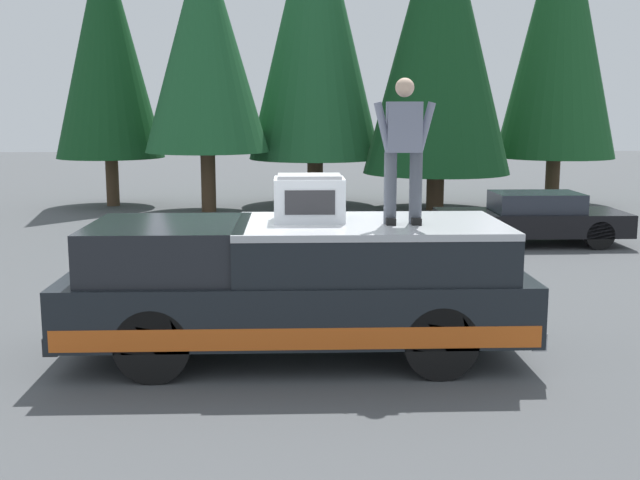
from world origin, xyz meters
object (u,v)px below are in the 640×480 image
(person_on_truck_bed, at_px, (404,147))
(parked_car_black, at_px, (532,218))
(pickup_truck, at_px, (297,286))
(compressor_unit, at_px, (309,198))

(person_on_truck_bed, xyz_separation_m, parked_car_black, (7.86, -4.03, -1.97))
(pickup_truck, xyz_separation_m, person_on_truck_bed, (-0.15, -1.24, 1.68))
(compressor_unit, bearing_deg, person_on_truck_bed, -104.66)
(pickup_truck, relative_size, compressor_unit, 6.60)
(person_on_truck_bed, bearing_deg, parked_car_black, -27.17)
(compressor_unit, xyz_separation_m, person_on_truck_bed, (-0.29, -1.09, 0.62))
(pickup_truck, height_order, compressor_unit, compressor_unit)
(pickup_truck, distance_m, compressor_unit, 1.07)
(compressor_unit, xyz_separation_m, parked_car_black, (7.57, -5.13, -1.35))
(compressor_unit, distance_m, parked_car_black, 9.24)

